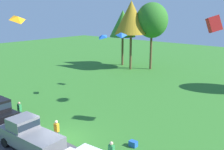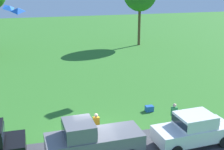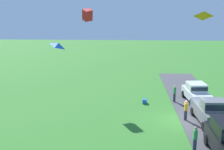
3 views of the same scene
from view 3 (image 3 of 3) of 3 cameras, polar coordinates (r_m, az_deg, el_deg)
name	(u,v)px [view 3 (image 3 of 3)]	position (r m, az deg, el deg)	size (l,w,h in m)	color
ground_plane	(182,121)	(26.43, 12.76, -8.21)	(120.00, 120.00, 0.00)	#337528
pavement_strip	(207,121)	(26.84, 17.04, -8.07)	(36.00, 4.40, 0.06)	#424247
car_pickup_by_flagpole	(211,111)	(25.99, 17.58, -6.27)	(5.08, 2.23, 2.14)	slate
car_sedan_mid_row	(196,92)	(31.42, 15.14, -2.98)	(4.52, 2.22, 1.84)	white
person_watching_sky	(186,110)	(26.29, 13.34, -6.32)	(0.36, 0.24, 1.71)	#2D334C
person_beside_suv	(174,94)	(30.93, 11.36, -3.35)	(0.36, 0.24, 1.71)	#2D334C
person_on_lawn	(195,139)	(21.14, 14.95, -11.21)	(0.36, 0.24, 1.71)	#2D334C
cooler_box	(145,101)	(30.37, 5.98, -4.79)	(0.56, 0.40, 0.40)	blue
kite_box_over_trees	(87,15)	(32.02, -4.53, 10.89)	(0.78, 0.78, 1.09)	red
kite_diamond_high_left	(203,14)	(21.12, 16.35, 10.61)	(0.93, 0.92, 0.28)	orange
kite_diamond_mid_center	(59,45)	(21.04, -9.72, 5.46)	(0.85, 0.82, 0.27)	blue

